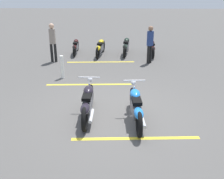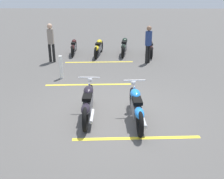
% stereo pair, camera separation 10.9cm
% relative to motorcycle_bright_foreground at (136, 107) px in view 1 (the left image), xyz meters
% --- Properties ---
extents(ground_plane, '(60.00, 60.00, 0.00)m').
position_rel_motorcycle_bright_foreground_xyz_m(ground_plane, '(0.56, 0.68, -0.46)').
color(ground_plane, '#514F4C').
extents(motorcycle_bright_foreground, '(2.23, 0.62, 1.04)m').
position_rel_motorcycle_bright_foreground_xyz_m(motorcycle_bright_foreground, '(0.00, 0.00, 0.00)').
color(motorcycle_bright_foreground, black).
rests_on(motorcycle_bright_foreground, ground).
extents(motorcycle_dark_foreground, '(2.23, 0.62, 1.04)m').
position_rel_motorcycle_bright_foreground_xyz_m(motorcycle_dark_foreground, '(0.22, 1.34, 0.00)').
color(motorcycle_dark_foreground, black).
rests_on(motorcycle_dark_foreground, ground).
extents(motorcycle_row_far_left, '(1.95, 0.25, 0.73)m').
position_rel_motorcycle_bright_foreground_xyz_m(motorcycle_row_far_left, '(7.04, -1.19, -0.06)').
color(motorcycle_row_far_left, black).
rests_on(motorcycle_row_far_left, ground).
extents(motorcycle_row_left, '(2.15, 0.41, 0.81)m').
position_rel_motorcycle_bright_foreground_xyz_m(motorcycle_row_left, '(7.19, 0.13, -0.02)').
color(motorcycle_row_left, black).
rests_on(motorcycle_row_left, ground).
extents(motorcycle_row_center, '(2.06, 0.40, 0.78)m').
position_rel_motorcycle_bright_foreground_xyz_m(motorcycle_row_center, '(6.93, 1.45, -0.04)').
color(motorcycle_row_center, black).
rests_on(motorcycle_row_center, ground).
extents(motorcycle_row_right, '(1.91, 0.26, 0.72)m').
position_rel_motorcycle_bright_foreground_xyz_m(motorcycle_row_right, '(7.25, 2.76, -0.07)').
color(motorcycle_row_right, black).
rests_on(motorcycle_row_right, ground).
extents(bystander_near_row, '(0.30, 0.31, 1.72)m').
position_rel_motorcycle_bright_foreground_xyz_m(bystander_near_row, '(5.68, -0.92, 0.50)').
color(bystander_near_row, black).
rests_on(bystander_near_row, ground).
extents(bystander_secondary, '(0.24, 0.30, 1.80)m').
position_rel_motorcycle_bright_foreground_xyz_m(bystander_secondary, '(5.77, 3.58, 0.54)').
color(bystander_secondary, black).
rests_on(bystander_secondary, ground).
extents(bollard_post, '(0.14, 0.14, 0.91)m').
position_rel_motorcycle_bright_foreground_xyz_m(bollard_post, '(3.51, 2.72, -0.01)').
color(bollard_post, white).
rests_on(bollard_post, ground).
extents(parking_stripe_near, '(0.29, 3.20, 0.01)m').
position_rel_motorcycle_bright_foreground_xyz_m(parking_stripe_near, '(-0.84, 0.04, -0.46)').
color(parking_stripe_near, yellow).
rests_on(parking_stripe_near, ground).
extents(parking_stripe_mid, '(0.29, 3.20, 0.01)m').
position_rel_motorcycle_bright_foreground_xyz_m(parking_stripe_mid, '(2.81, 1.59, -0.46)').
color(parking_stripe_mid, yellow).
rests_on(parking_stripe_mid, ground).
extents(parking_stripe_far, '(0.29, 3.20, 0.01)m').
position_rel_motorcycle_bright_foreground_xyz_m(parking_stripe_far, '(5.77, 1.36, -0.46)').
color(parking_stripe_far, yellow).
rests_on(parking_stripe_far, ground).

